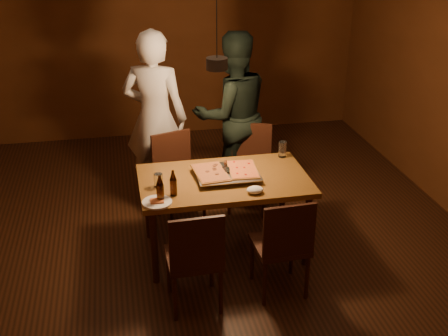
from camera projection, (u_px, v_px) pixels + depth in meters
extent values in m
plane|color=#391C0F|center=(218.00, 242.00, 5.40)|extent=(6.00, 6.00, 0.00)
plane|color=brown|center=(175.00, 34.00, 7.48)|extent=(5.00, 0.00, 5.00)
cube|color=brown|center=(224.00, 181.00, 4.98)|extent=(1.50, 0.90, 0.05)
cylinder|color=#38190F|center=(154.00, 247.00, 4.69)|extent=(0.06, 0.06, 0.70)
cylinder|color=#38190F|center=(307.00, 231.00, 4.93)|extent=(0.06, 0.06, 0.70)
cylinder|color=#38190F|center=(148.00, 205.00, 5.35)|extent=(0.06, 0.06, 0.70)
cylinder|color=#38190F|center=(283.00, 192.00, 5.59)|extent=(0.06, 0.06, 0.70)
cube|color=#38190F|center=(180.00, 181.00, 5.63)|extent=(0.53, 0.53, 0.04)
cube|color=#38190F|center=(171.00, 153.00, 5.68)|extent=(0.41, 0.15, 0.45)
cube|color=#38190F|center=(249.00, 171.00, 5.85)|extent=(0.54, 0.54, 0.04)
cube|color=#38190F|center=(252.00, 143.00, 5.92)|extent=(0.40, 0.18, 0.45)
cube|color=#38190F|center=(193.00, 258.00, 4.40)|extent=(0.43, 0.43, 0.04)
cube|color=#38190F|center=(197.00, 245.00, 4.14)|extent=(0.42, 0.04, 0.45)
cube|color=#38190F|center=(280.00, 245.00, 4.58)|extent=(0.44, 0.44, 0.04)
cube|color=#38190F|center=(289.00, 232.00, 4.31)|extent=(0.42, 0.05, 0.45)
cube|color=silver|center=(227.00, 174.00, 4.99)|extent=(0.58, 0.49, 0.05)
cube|color=maroon|center=(211.00, 172.00, 4.95)|extent=(0.30, 0.44, 0.02)
cube|color=gold|center=(243.00, 169.00, 5.01)|extent=(0.28, 0.41, 0.02)
cylinder|color=black|center=(160.00, 193.00, 4.55)|extent=(0.06, 0.06, 0.15)
cone|color=black|center=(160.00, 180.00, 4.50)|extent=(0.06, 0.06, 0.08)
cylinder|color=black|center=(173.00, 187.00, 4.65)|extent=(0.06, 0.06, 0.14)
cone|color=black|center=(173.00, 175.00, 4.60)|extent=(0.06, 0.06, 0.08)
cylinder|color=silver|center=(158.00, 180.00, 4.80)|extent=(0.08, 0.08, 0.12)
cylinder|color=silver|center=(282.00, 149.00, 5.37)|extent=(0.08, 0.08, 0.16)
cylinder|color=white|center=(157.00, 202.00, 4.55)|extent=(0.25, 0.25, 0.02)
cube|color=gold|center=(157.00, 201.00, 4.54)|extent=(0.11, 0.09, 0.01)
ellipsoid|color=white|center=(255.00, 190.00, 4.70)|extent=(0.14, 0.11, 0.06)
imported|color=silver|center=(155.00, 118.00, 5.86)|extent=(0.79, 0.66, 1.86)
imported|color=black|center=(232.00, 115.00, 6.04)|extent=(0.97, 0.81, 1.80)
cylinder|color=black|center=(217.00, 64.00, 4.66)|extent=(0.18, 0.18, 0.10)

